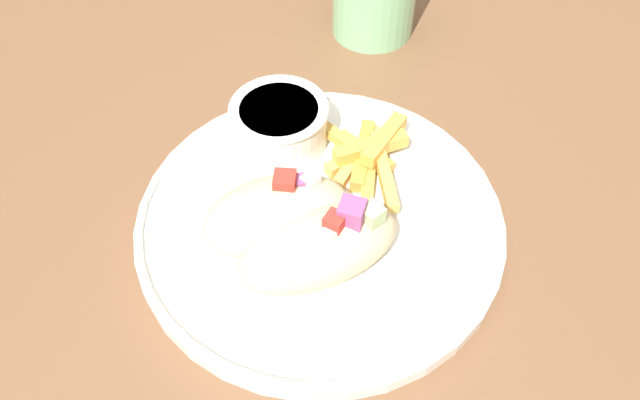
% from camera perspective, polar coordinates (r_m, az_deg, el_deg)
% --- Properties ---
extents(table, '(1.24, 1.24, 0.73)m').
position_cam_1_polar(table, '(0.59, -1.69, -1.85)').
color(table, brown).
rests_on(table, ground_plane).
extents(plate, '(0.29, 0.29, 0.02)m').
position_cam_1_polar(plate, '(0.49, 0.00, -1.80)').
color(plate, white).
rests_on(plate, table).
extents(pita_sandwich_near, '(0.13, 0.09, 0.06)m').
position_cam_1_polar(pita_sandwich_near, '(0.44, -0.03, -4.22)').
color(pita_sandwich_near, beige).
rests_on(pita_sandwich_near, plate).
extents(pita_sandwich_far, '(0.13, 0.11, 0.05)m').
position_cam_1_polar(pita_sandwich_far, '(0.46, -3.90, -1.33)').
color(pita_sandwich_far, beige).
rests_on(pita_sandwich_far, plate).
extents(fries_pile, '(0.09, 0.12, 0.03)m').
position_cam_1_polar(fries_pile, '(0.52, 4.28, 4.24)').
color(fries_pile, '#E5B251').
rests_on(fries_pile, plate).
extents(sauce_ramekin, '(0.08, 0.08, 0.04)m').
position_cam_1_polar(sauce_ramekin, '(0.53, -3.65, 7.17)').
color(sauce_ramekin, white).
rests_on(sauce_ramekin, plate).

